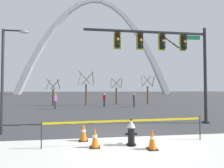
% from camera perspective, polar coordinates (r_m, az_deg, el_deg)
% --- Properties ---
extents(ground_plane, '(240.00, 240.00, 0.00)m').
position_cam_1_polar(ground_plane, '(7.82, 4.68, -17.54)').
color(ground_plane, '#333335').
extents(fire_hydrant, '(0.46, 0.48, 0.99)m').
position_cam_1_polar(fire_hydrant, '(6.60, 6.59, -16.33)').
color(fire_hydrant, black).
rests_on(fire_hydrant, ground).
extents(caution_tape_barrier, '(6.33, 0.36, 0.98)m').
position_cam_1_polar(caution_tape_barrier, '(6.67, 5.26, -14.22)').
color(caution_tape_barrier, '#232326').
rests_on(caution_tape_barrier, ground).
extents(traffic_cone_by_hydrant, '(0.36, 0.36, 0.73)m').
position_cam_1_polar(traffic_cone_by_hydrant, '(7.19, -9.74, -15.98)').
color(traffic_cone_by_hydrant, black).
rests_on(traffic_cone_by_hydrant, ground).
extents(traffic_cone_mid_sidewalk, '(0.36, 0.36, 0.73)m').
position_cam_1_polar(traffic_cone_mid_sidewalk, '(6.34, 13.64, -17.94)').
color(traffic_cone_mid_sidewalk, black).
rests_on(traffic_cone_mid_sidewalk, ground).
extents(traffic_cone_curb_edge, '(0.36, 0.36, 0.73)m').
position_cam_1_polar(traffic_cone_curb_edge, '(6.38, -5.87, -17.87)').
color(traffic_cone_curb_edge, black).
rests_on(traffic_cone_curb_edge, ground).
extents(traffic_signal_gantry, '(7.82, 0.44, 6.00)m').
position_cam_1_polar(traffic_signal_gantry, '(10.99, 19.02, 10.32)').
color(traffic_signal_gantry, '#232326').
rests_on(traffic_signal_gantry, ground).
extents(street_lamp, '(1.23, 0.24, 5.00)m').
position_cam_1_polar(street_lamp, '(9.40, -32.45, 4.07)').
color(street_lamp, '#232326').
rests_on(street_lamp, ground).
extents(monument_arch, '(60.43, 2.16, 38.01)m').
position_cam_1_polar(monument_arch, '(67.04, -5.56, 11.32)').
color(monument_arch, silver).
rests_on(monument_arch, ground).
extents(tree_far_left, '(1.58, 1.58, 3.38)m').
position_cam_1_polar(tree_far_left, '(22.50, -19.51, -3.18)').
color(tree_far_left, '#473323').
rests_on(tree_far_left, ground).
extents(tree_left_mid, '(2.01, 2.02, 4.36)m').
position_cam_1_polar(tree_left_mid, '(21.72, -8.85, -2.16)').
color(tree_left_mid, brown).
rests_on(tree_left_mid, ground).
extents(tree_center_left, '(1.68, 1.69, 3.63)m').
position_cam_1_polar(tree_center_left, '(23.36, 1.50, -2.96)').
color(tree_center_left, brown).
rests_on(tree_center_left, ground).
extents(tree_center_right, '(1.82, 1.83, 3.93)m').
position_cam_1_polar(tree_center_right, '(23.56, 12.13, -2.58)').
color(tree_center_right, brown).
rests_on(tree_center_right, ground).
extents(pedestrian_walking_left, '(0.36, 0.39, 1.59)m').
position_cam_1_polar(pedestrian_walking_left, '(19.67, 7.62, -5.50)').
color(pedestrian_walking_left, '#38383D').
rests_on(pedestrian_walking_left, ground).
extents(pedestrian_standing_center, '(0.39, 0.36, 1.59)m').
position_cam_1_polar(pedestrian_standing_center, '(18.60, -18.84, -5.65)').
color(pedestrian_standing_center, '#38383D').
rests_on(pedestrian_standing_center, ground).
extents(pedestrian_walking_right, '(0.38, 0.29, 1.59)m').
position_cam_1_polar(pedestrian_walking_right, '(19.79, -2.62, -5.49)').
color(pedestrian_walking_right, '#232847').
rests_on(pedestrian_walking_right, ground).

